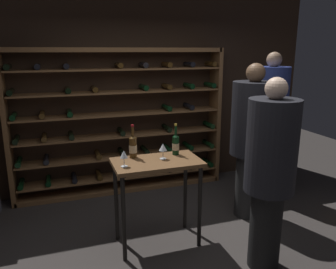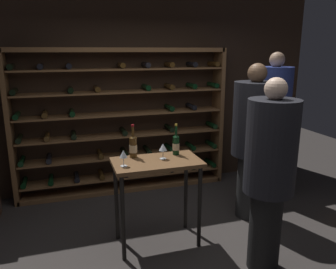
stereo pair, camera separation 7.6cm
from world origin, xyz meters
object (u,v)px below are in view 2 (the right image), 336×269
object	(u,v)px
wine_rack	(123,123)
wine_bottle_black_capsule	(133,146)
wine_glass_stemmed_right	(163,148)
wine_bottle_green_slim	(176,144)
tasting_table	(157,174)
person_host_in_suit	(273,118)
person_guest_plum_blouse	(270,169)
wine_glass_stemmed_center	(123,155)
person_bystander_red_print	(253,136)

from	to	relation	value
wine_rack	wine_bottle_black_capsule	distance (m)	1.38
wine_bottle_black_capsule	wine_glass_stemmed_right	size ratio (longest dim) A/B	2.16
wine_rack	wine_bottle_black_capsule	bearing A→B (deg)	-95.45
wine_bottle_black_capsule	wine_bottle_green_slim	bearing A→B (deg)	-5.21
tasting_table	person_host_in_suit	bearing A→B (deg)	22.39
person_guest_plum_blouse	wine_bottle_black_capsule	world-z (taller)	person_guest_plum_blouse
wine_rack	person_host_in_suit	xyz separation A→B (m)	(2.00, -0.76, 0.09)
person_guest_plum_blouse	wine_glass_stemmed_right	size ratio (longest dim) A/B	11.09
tasting_table	wine_glass_stemmed_center	distance (m)	0.45
tasting_table	wine_glass_stemmed_center	xyz separation A→B (m)	(-0.36, -0.07, 0.27)
wine_rack	wine_glass_stemmed_right	xyz separation A→B (m)	(0.15, -1.52, 0.04)
wine_glass_stemmed_right	wine_glass_stemmed_center	size ratio (longest dim) A/B	1.00
person_host_in_suit	person_guest_plum_blouse	xyz separation A→B (m)	(-1.06, -1.51, -0.12)
wine_bottle_green_slim	wine_bottle_black_capsule	bearing A→B (deg)	174.79
tasting_table	wine_bottle_green_slim	world-z (taller)	wine_bottle_green_slim
wine_glass_stemmed_right	wine_glass_stemmed_center	distance (m)	0.45
person_bystander_red_print	wine_glass_stemmed_center	size ratio (longest dim) A/B	11.52
person_bystander_red_print	wine_bottle_black_capsule	size ratio (longest dim) A/B	5.36
wine_rack	tasting_table	bearing A→B (deg)	-87.14
person_bystander_red_print	wine_bottle_black_capsule	distance (m)	1.50
person_guest_plum_blouse	person_bystander_red_print	bearing A→B (deg)	-108.64
wine_bottle_black_capsule	wine_glass_stemmed_right	xyz separation A→B (m)	(0.29, -0.15, -0.00)
person_bystander_red_print	wine_glass_stemmed_center	world-z (taller)	person_bystander_red_print
person_bystander_red_print	wine_bottle_black_capsule	xyz separation A→B (m)	(-1.50, -0.07, 0.03)
person_bystander_red_print	person_host_in_suit	xyz separation A→B (m)	(0.64, 0.54, 0.08)
wine_bottle_black_capsule	wine_rack	bearing A→B (deg)	84.55
wine_glass_stemmed_right	wine_bottle_black_capsule	bearing A→B (deg)	152.81
wine_rack	person_guest_plum_blouse	distance (m)	2.46
wine_rack	wine_bottle_green_slim	distance (m)	1.45
wine_bottle_green_slim	wine_glass_stemmed_center	distance (m)	0.65
wine_bottle_green_slim	wine_glass_stemmed_right	size ratio (longest dim) A/B	2.07
person_bystander_red_print	person_host_in_suit	distance (m)	0.84
wine_rack	person_bystander_red_print	size ratio (longest dim) A/B	1.60
wine_rack	wine_bottle_black_capsule	xyz separation A→B (m)	(-0.13, -1.37, 0.04)
wine_glass_stemmed_center	person_bystander_red_print	bearing A→B (deg)	11.15
person_host_in_suit	wine_glass_stemmed_center	size ratio (longest dim) A/B	12.25
person_bystander_red_print	wine_glass_stemmed_center	distance (m)	1.68
person_bystander_red_print	wine_bottle_black_capsule	bearing A→B (deg)	27.83
tasting_table	wine_bottle_green_slim	size ratio (longest dim) A/B	2.76
wine_bottle_green_slim	wine_glass_stemmed_center	bearing A→B (deg)	-161.33
tasting_table	wine_glass_stemmed_center	bearing A→B (deg)	-168.52
person_host_in_suit	wine_bottle_green_slim	xyz separation A→B (m)	(-1.66, -0.66, -0.06)
wine_rack	person_guest_plum_blouse	world-z (taller)	wine_rack
tasting_table	wine_bottle_black_capsule	xyz separation A→B (m)	(-0.21, 0.18, 0.27)
person_guest_plum_blouse	wine_glass_stemmed_center	distance (m)	1.38
tasting_table	person_host_in_suit	size ratio (longest dim) A/B	0.47
wine_rack	person_guest_plum_blouse	xyz separation A→B (m)	(0.94, -2.27, -0.02)
wine_bottle_green_slim	wine_glass_stemmed_right	xyz separation A→B (m)	(-0.18, -0.10, 0.00)
wine_rack	tasting_table	distance (m)	1.57
wine_bottle_green_slim	person_bystander_red_print	bearing A→B (deg)	6.43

